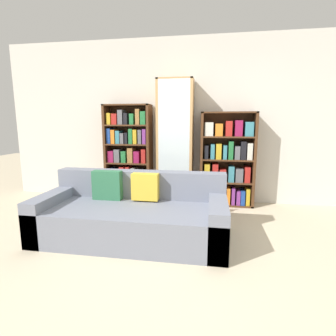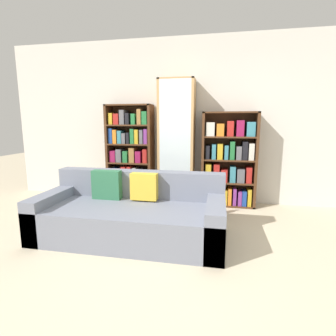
# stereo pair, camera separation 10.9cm
# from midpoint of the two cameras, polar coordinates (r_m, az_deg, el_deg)

# --- Properties ---
(ground_plane) EXTENTS (16.00, 16.00, 0.00)m
(ground_plane) POSITION_cam_midpoint_polar(r_m,az_deg,el_deg) (2.53, -2.32, -22.04)
(ground_plane) COLOR beige
(wall_back) EXTENTS (6.43, 0.06, 2.70)m
(wall_back) POSITION_cam_midpoint_polar(r_m,az_deg,el_deg) (4.48, 3.74, 10.08)
(wall_back) COLOR beige
(wall_back) RESTS_ON ground
(couch) EXTENTS (2.15, 0.95, 0.75)m
(couch) POSITION_cam_midpoint_polar(r_m,az_deg,el_deg) (3.16, -8.62, -10.13)
(couch) COLOR slate
(couch) RESTS_ON ground
(bookshelf_left) EXTENTS (0.78, 0.32, 1.63)m
(bookshelf_left) POSITION_cam_midpoint_polar(r_m,az_deg,el_deg) (4.53, -9.22, 2.92)
(bookshelf_left) COLOR #4C2D19
(bookshelf_left) RESTS_ON ground
(display_cabinet) EXTENTS (0.57, 0.36, 2.01)m
(display_cabinet) POSITION_cam_midpoint_polar(r_m,az_deg,el_deg) (4.30, 0.88, 5.55)
(display_cabinet) COLOR tan
(display_cabinet) RESTS_ON ground
(bookshelf_right) EXTENTS (0.85, 0.32, 1.50)m
(bookshelf_right) POSITION_cam_midpoint_polar(r_m,az_deg,el_deg) (4.31, 12.13, 1.38)
(bookshelf_right) COLOR #4C2D19
(bookshelf_right) RESTS_ON ground
(wine_bottle) EXTENTS (0.08, 0.08, 0.40)m
(wine_bottle) POSITION_cam_midpoint_polar(r_m,az_deg,el_deg) (3.89, 8.76, -7.76)
(wine_bottle) COLOR #192333
(wine_bottle) RESTS_ON ground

